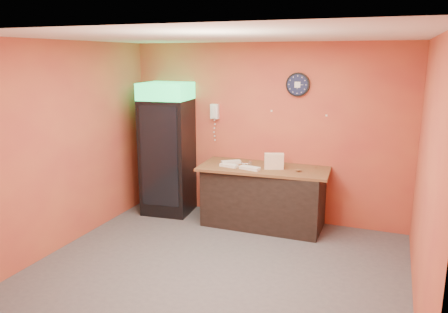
% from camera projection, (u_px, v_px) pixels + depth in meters
% --- Properties ---
extents(floor, '(4.50, 4.50, 0.00)m').
position_uv_depth(floor, '(218.00, 268.00, 5.45)').
color(floor, '#47474C').
rests_on(floor, ground).
extents(back_wall, '(4.50, 0.02, 2.80)m').
position_uv_depth(back_wall, '(265.00, 132.00, 6.95)').
color(back_wall, '#C66138').
rests_on(back_wall, floor).
extents(left_wall, '(0.02, 4.00, 2.80)m').
position_uv_depth(left_wall, '(65.00, 146.00, 5.93)').
color(left_wall, '#C66138').
rests_on(left_wall, floor).
extents(right_wall, '(0.02, 4.00, 2.80)m').
position_uv_depth(right_wall, '(427.00, 179.00, 4.34)').
color(right_wall, '#C66138').
rests_on(right_wall, floor).
extents(ceiling, '(4.50, 4.00, 0.02)m').
position_uv_depth(ceiling, '(217.00, 37.00, 4.82)').
color(ceiling, white).
rests_on(ceiling, back_wall).
extents(beverage_cooler, '(0.84, 0.84, 2.17)m').
position_uv_depth(beverage_cooler, '(167.00, 151.00, 7.22)').
color(beverage_cooler, black).
rests_on(beverage_cooler, floor).
extents(prep_counter, '(1.80, 0.81, 0.90)m').
position_uv_depth(prep_counter, '(263.00, 197.00, 6.76)').
color(prep_counter, black).
rests_on(prep_counter, floor).
extents(wall_clock, '(0.36, 0.06, 0.36)m').
position_uv_depth(wall_clock, '(298.00, 85.00, 6.57)').
color(wall_clock, black).
rests_on(wall_clock, back_wall).
extents(wall_phone, '(0.13, 0.11, 0.24)m').
position_uv_depth(wall_phone, '(215.00, 111.00, 7.13)').
color(wall_phone, white).
rests_on(wall_phone, back_wall).
extents(butcher_paper, '(2.01, 1.00, 0.04)m').
position_uv_depth(butcher_paper, '(264.00, 168.00, 6.66)').
color(butcher_paper, brown).
rests_on(butcher_paper, prep_counter).
extents(sub_roll_stack, '(0.30, 0.19, 0.24)m').
position_uv_depth(sub_roll_stack, '(274.00, 161.00, 6.50)').
color(sub_roll_stack, '#F7E1C0').
rests_on(sub_roll_stack, butcher_paper).
extents(wrapped_sandwich_left, '(0.30, 0.16, 0.04)m').
position_uv_depth(wrapped_sandwich_left, '(229.00, 165.00, 6.66)').
color(wrapped_sandwich_left, silver).
rests_on(wrapped_sandwich_left, butcher_paper).
extents(wrapped_sandwich_mid, '(0.33, 0.19, 0.04)m').
position_uv_depth(wrapped_sandwich_mid, '(250.00, 168.00, 6.49)').
color(wrapped_sandwich_mid, silver).
rests_on(wrapped_sandwich_mid, butcher_paper).
extents(wrapped_sandwich_right, '(0.31, 0.27, 0.04)m').
position_uv_depth(wrapped_sandwich_right, '(231.00, 162.00, 6.86)').
color(wrapped_sandwich_right, silver).
rests_on(wrapped_sandwich_right, butcher_paper).
extents(kitchen_tool, '(0.06, 0.06, 0.06)m').
position_uv_depth(kitchen_tool, '(250.00, 163.00, 6.78)').
color(kitchen_tool, silver).
rests_on(kitchen_tool, butcher_paper).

